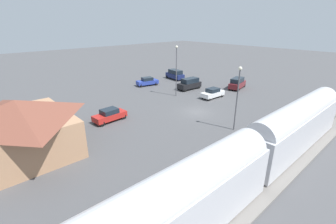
# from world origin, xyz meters

# --- Properties ---
(ground_plane) EXTENTS (200.00, 200.00, 0.00)m
(ground_plane) POSITION_xyz_m (0.00, 0.00, 0.00)
(ground_plane) COLOR #4C4C4F
(railway_track) EXTENTS (4.80, 70.00, 0.30)m
(railway_track) POSITION_xyz_m (-14.00, 0.00, 0.09)
(railway_track) COLOR slate
(railway_track) RESTS_ON ground
(platform) EXTENTS (3.20, 46.00, 0.30)m
(platform) POSITION_xyz_m (-10.00, 0.00, 0.15)
(platform) COLOR #B7B2A8
(platform) RESTS_ON ground
(station_building) EXTENTS (11.02, 9.61, 5.75)m
(station_building) POSITION_xyz_m (4.00, 22.00, 2.98)
(station_building) COLOR tan
(station_building) RESTS_ON ground
(pedestrian_on_platform) EXTENTS (0.36, 0.36, 1.71)m
(pedestrian_on_platform) POSITION_xyz_m (-10.47, 2.35, 1.28)
(pedestrian_on_platform) COLOR brown
(pedestrian_on_platform) RESTS_ON platform
(suv_maroon) EXTENTS (3.06, 5.22, 2.22)m
(suv_maroon) POSITION_xyz_m (3.30, -15.88, 1.15)
(suv_maroon) COLOR maroon
(suv_maroon) RESTS_ON ground
(suv_navy) EXTENTS (5.10, 2.85, 2.22)m
(suv_navy) POSITION_xyz_m (17.78, -12.52, 1.15)
(suv_navy) COLOR navy
(suv_navy) RESTS_ON ground
(sedan_blue) EXTENTS (2.79, 4.80, 1.74)m
(sedan_blue) POSITION_xyz_m (17.51, -4.14, 0.88)
(sedan_blue) COLOR #283D9E
(sedan_blue) RESTS_ON ground
(sedan_white) EXTENTS (2.04, 4.58, 1.74)m
(sedan_white) POSITION_xyz_m (2.85, -7.39, 0.88)
(sedan_white) COLOR white
(sedan_white) RESTS_ON ground
(suv_black) EXTENTS (2.26, 5.01, 2.22)m
(suv_black) POSITION_xyz_m (9.49, -8.56, 1.15)
(suv_black) COLOR black
(suv_black) RESTS_ON ground
(sedan_red) EXTENTS (2.14, 4.61, 1.74)m
(sedan_red) POSITION_xyz_m (5.69, 11.37, 0.88)
(sedan_red) COLOR red
(sedan_red) RESTS_ON ground
(light_pole_near_platform) EXTENTS (0.44, 0.44, 7.91)m
(light_pole_near_platform) POSITION_xyz_m (-7.20, 1.27, 4.96)
(light_pole_near_platform) COLOR #515156
(light_pole_near_platform) RESTS_ON ground
(light_pole_lot_center) EXTENTS (0.44, 0.44, 8.87)m
(light_pole_lot_center) POSITION_xyz_m (8.07, -3.44, 5.48)
(light_pole_lot_center) COLOR #515156
(light_pole_lot_center) RESTS_ON ground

